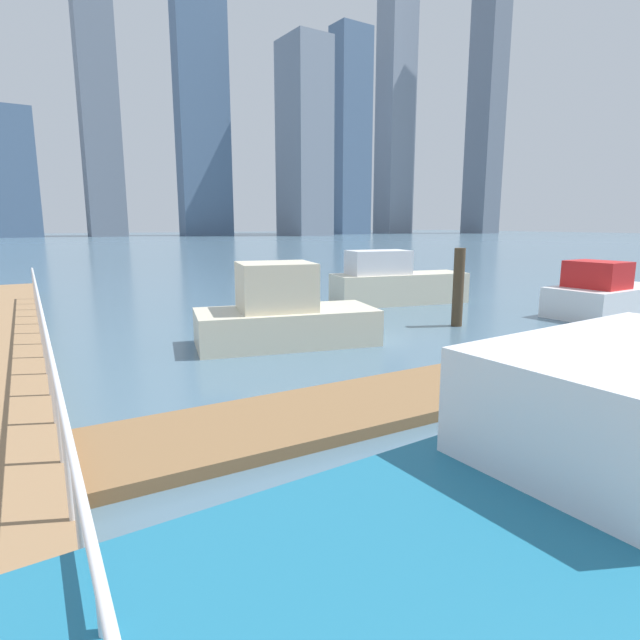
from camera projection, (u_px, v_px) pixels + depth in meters
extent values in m
plane|color=slate|center=(160.00, 324.00, 15.37)|extent=(300.00, 300.00, 0.00)
cube|color=olive|center=(404.00, 396.00, 8.74)|extent=(11.15, 2.00, 0.18)
cylinder|color=white|center=(83.00, 544.00, 3.37)|extent=(0.06, 0.06, 1.05)
cylinder|color=white|center=(68.00, 465.00, 4.47)|extent=(0.06, 0.06, 1.05)
cylinder|color=white|center=(59.00, 417.00, 5.57)|extent=(0.06, 0.06, 1.05)
cylinder|color=white|center=(53.00, 385.00, 6.67)|extent=(0.06, 0.06, 1.05)
cylinder|color=white|center=(48.00, 362.00, 7.77)|extent=(0.06, 0.06, 1.05)
cylinder|color=white|center=(45.00, 344.00, 8.87)|extent=(0.06, 0.06, 1.05)
cylinder|color=white|center=(43.00, 331.00, 9.96)|extent=(0.06, 0.06, 1.05)
cylinder|color=white|center=(40.00, 320.00, 11.06)|extent=(0.06, 0.06, 1.05)
cylinder|color=white|center=(39.00, 311.00, 12.16)|extent=(0.06, 0.06, 1.05)
cylinder|color=white|center=(37.00, 304.00, 13.26)|extent=(0.06, 0.06, 1.05)
cylinder|color=white|center=(36.00, 298.00, 14.36)|extent=(0.06, 0.06, 1.05)
cylinder|color=white|center=(35.00, 292.00, 15.46)|extent=(0.06, 0.06, 1.05)
cylinder|color=white|center=(34.00, 288.00, 16.56)|extent=(0.06, 0.06, 1.05)
cylinder|color=white|center=(34.00, 284.00, 17.66)|extent=(0.06, 0.06, 1.05)
cylinder|color=white|center=(54.00, 370.00, 5.47)|extent=(0.06, 28.36, 0.06)
cylinder|color=#473826|center=(458.00, 287.00, 14.93)|extent=(0.31, 0.31, 2.28)
cube|color=beige|center=(399.00, 288.00, 19.30)|extent=(5.28, 2.49, 1.12)
cube|color=white|center=(378.00, 262.00, 18.83)|extent=(2.40, 1.65, 0.87)
cube|color=#1E6B8C|center=(584.00, 544.00, 3.84)|extent=(7.54, 2.53, 1.26)
cube|color=beige|center=(287.00, 327.00, 12.81)|extent=(4.72, 2.83, 0.88)
cube|color=beige|center=(276.00, 286.00, 12.55)|extent=(2.07, 1.89, 1.16)
cube|color=white|center=(607.00, 301.00, 16.77)|extent=(4.33, 2.27, 0.96)
cube|color=red|center=(597.00, 274.00, 16.20)|extent=(1.41, 1.71, 0.84)
cube|color=slate|center=(97.00, 89.00, 107.91)|extent=(7.59, 7.19, 61.01)
cube|color=slate|center=(201.00, 96.00, 115.64)|extent=(11.47, 6.37, 61.91)
cube|color=gray|center=(304.00, 140.00, 117.62)|extent=(9.61, 12.06, 43.20)
cube|color=slate|center=(350.00, 134.00, 130.96)|extent=(9.68, 7.21, 50.57)
cube|color=gray|center=(396.00, 89.00, 143.43)|extent=(9.70, 7.99, 79.36)
cube|color=slate|center=(487.00, 94.00, 140.55)|extent=(6.47, 8.91, 74.98)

